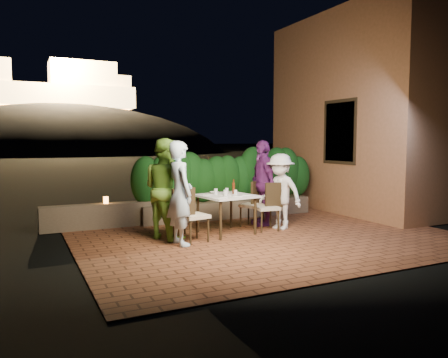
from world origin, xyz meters
TOP-DOWN VIEW (x-y plane):
  - ground at (0.00, 0.00)m, footprint 400.00×400.00m
  - terrace_floor at (0.00, 0.50)m, footprint 7.00×6.00m
  - building_wall at (3.60, 2.00)m, footprint 1.60×5.00m
  - window_pane at (2.82, 1.50)m, footprint 0.08×1.00m
  - window_frame at (2.81, 1.50)m, footprint 0.06×1.15m
  - planter at (0.20, 2.30)m, footprint 4.20×0.55m
  - hedge at (0.20, 2.30)m, footprint 4.00×0.70m
  - parapet at (-2.80, 2.30)m, footprint 2.20×0.30m
  - hill at (2.00, 60.00)m, footprint 52.00×40.00m
  - fortress at (2.00, 60.00)m, footprint 26.00×8.00m
  - dining_table at (-0.62, 0.71)m, footprint 1.10×1.10m
  - plate_nw at (-0.84, 0.42)m, footprint 0.21×0.21m
  - plate_sw at (-0.94, 0.91)m, footprint 0.22×0.22m
  - plate_ne at (-0.27, 0.54)m, footprint 0.21×0.21m
  - plate_se at (-0.34, 0.95)m, footprint 0.24×0.24m
  - plate_centre at (-0.64, 0.75)m, footprint 0.22×0.22m
  - plate_front at (-0.53, 0.43)m, footprint 0.23×0.23m
  - glass_nw at (-0.71, 0.56)m, footprint 0.07×0.07m
  - glass_sw at (-0.77, 0.87)m, footprint 0.07×0.07m
  - glass_ne at (-0.47, 0.61)m, footprint 0.06×0.06m
  - glass_se at (-0.53, 0.88)m, footprint 0.07×0.07m
  - beer_bottle at (-0.41, 0.80)m, footprint 0.06×0.06m
  - bowl at (-0.74, 1.01)m, footprint 0.18×0.18m
  - chair_left_front at (-1.45, 0.32)m, footprint 0.53×0.53m
  - chair_left_back at (-1.53, 0.85)m, footprint 0.41×0.41m
  - chair_right_front at (0.23, 0.63)m, footprint 0.49×0.49m
  - chair_right_back at (0.17, 1.09)m, footprint 0.60×0.60m
  - diner_blue at (-1.73, 0.23)m, footprint 0.46×0.67m
  - diner_green at (-1.81, 0.80)m, footprint 1.00×1.10m
  - diner_white at (0.56, 0.62)m, footprint 0.90×1.13m
  - diner_purple at (0.45, 1.15)m, footprint 0.61×1.11m
  - parapet_lamp at (-2.61, 2.30)m, footprint 0.10×0.10m

SIDE VIEW (x-z plane):
  - hill at x=2.00m, z-range -15.00..7.00m
  - terrace_floor at x=0.00m, z-range -0.15..0.00m
  - ground at x=0.00m, z-range -0.02..-0.02m
  - planter at x=0.20m, z-range 0.00..0.40m
  - parapet at x=-2.80m, z-range 0.00..0.50m
  - dining_table at x=-0.62m, z-range 0.00..0.75m
  - chair_left_back at x=-1.53m, z-range 0.00..0.86m
  - chair_right_back at x=0.17m, z-range 0.00..0.94m
  - chair_right_front at x=0.23m, z-range 0.00..0.96m
  - chair_left_front at x=-1.45m, z-range 0.00..0.97m
  - parapet_lamp at x=-2.61m, z-range 0.50..0.64m
  - plate_nw at x=-0.84m, z-range 0.75..0.76m
  - plate_ne at x=-0.27m, z-range 0.75..0.76m
  - plate_sw at x=-0.94m, z-range 0.75..0.76m
  - plate_centre at x=-0.64m, z-range 0.75..0.76m
  - plate_front at x=-0.53m, z-range 0.75..0.76m
  - plate_se at x=-0.34m, z-range 0.75..0.76m
  - diner_white at x=0.56m, z-range 0.00..1.53m
  - bowl at x=-0.74m, z-range 0.75..0.79m
  - glass_ne at x=-0.47m, z-range 0.75..0.85m
  - glass_se at x=-0.53m, z-range 0.75..0.87m
  - glass_sw at x=-0.77m, z-range 0.75..0.87m
  - glass_nw at x=-0.71m, z-range 0.75..0.87m
  - beer_bottle at x=-0.41m, z-range 0.75..1.04m
  - diner_blue at x=-1.73m, z-range 0.00..1.79m
  - diner_purple at x=0.45m, z-range 0.00..1.80m
  - diner_green at x=-1.81m, z-range 0.00..1.84m
  - hedge at x=0.20m, z-range 0.40..1.50m
  - window_pane at x=2.82m, z-range 1.30..2.70m
  - window_frame at x=2.81m, z-range 1.23..2.77m
  - building_wall at x=3.60m, z-range 0.00..5.00m
  - fortress at x=2.00m, z-range 6.50..14.50m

